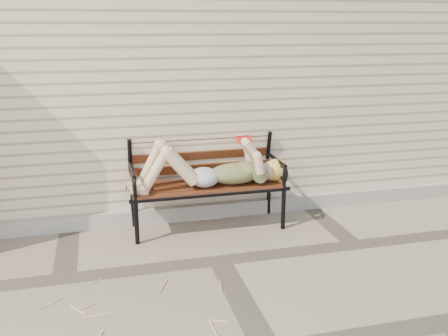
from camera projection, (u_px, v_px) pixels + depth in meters
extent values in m
plane|color=gray|center=(220.00, 261.00, 4.18)|extent=(80.00, 80.00, 0.00)
cube|color=beige|center=(165.00, 56.00, 6.56)|extent=(8.00, 4.00, 3.00)
cube|color=#A8A398|center=(197.00, 212.00, 5.07)|extent=(8.00, 0.10, 0.15)
cylinder|color=black|center=(137.00, 222.00, 4.45)|extent=(0.04, 0.04, 0.42)
cylinder|color=black|center=(133.00, 206.00, 4.84)|extent=(0.04, 0.04, 0.42)
cylinder|color=black|center=(283.00, 208.00, 4.78)|extent=(0.04, 0.04, 0.42)
cylinder|color=black|center=(269.00, 194.00, 5.17)|extent=(0.04, 0.04, 0.42)
cube|color=#542915|center=(207.00, 186.00, 4.75)|extent=(1.43, 0.46, 0.03)
cylinder|color=black|center=(212.00, 195.00, 4.56)|extent=(1.51, 0.04, 0.04)
cylinder|color=black|center=(203.00, 181.00, 4.95)|extent=(1.51, 0.04, 0.04)
torus|color=black|center=(200.00, 131.00, 4.91)|extent=(0.26, 0.03, 0.26)
ellipsoid|color=#093845|center=(235.00, 174.00, 4.76)|extent=(0.51, 0.29, 0.20)
ellipsoid|color=#093845|center=(246.00, 169.00, 4.77)|extent=(0.25, 0.28, 0.15)
ellipsoid|color=#BBBCC0|center=(204.00, 177.00, 4.69)|extent=(0.28, 0.32, 0.18)
sphere|color=#FFD2AB|center=(271.00, 171.00, 4.84)|extent=(0.21, 0.21, 0.21)
ellipsoid|color=#DBA752|center=(276.00, 170.00, 4.85)|extent=(0.24, 0.24, 0.22)
cube|color=red|center=(243.00, 136.00, 4.67)|extent=(0.13, 0.02, 0.02)
cube|color=silver|center=(244.00, 140.00, 4.64)|extent=(0.13, 0.08, 0.05)
cube|color=silver|center=(242.00, 138.00, 4.72)|extent=(0.13, 0.08, 0.05)
cube|color=red|center=(244.00, 140.00, 4.64)|extent=(0.14, 0.09, 0.05)
cube|color=red|center=(242.00, 138.00, 4.72)|extent=(0.14, 0.09, 0.05)
cylinder|color=#DFC46D|center=(67.00, 298.00, 3.60)|extent=(0.16, 0.07, 0.01)
cylinder|color=#DFC46D|center=(153.00, 283.00, 3.82)|extent=(0.03, 0.13, 0.01)
cylinder|color=#DFC46D|center=(18.00, 332.00, 3.21)|extent=(0.04, 0.09, 0.01)
cylinder|color=#DFC46D|center=(105.00, 296.00, 3.62)|extent=(0.15, 0.08, 0.01)
cylinder|color=#DFC46D|center=(208.00, 301.00, 3.56)|extent=(0.11, 0.05, 0.01)
cylinder|color=#DFC46D|center=(224.00, 299.00, 3.59)|extent=(0.05, 0.16, 0.01)
cylinder|color=#DFC46D|center=(238.00, 266.00, 4.08)|extent=(0.11, 0.15, 0.01)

